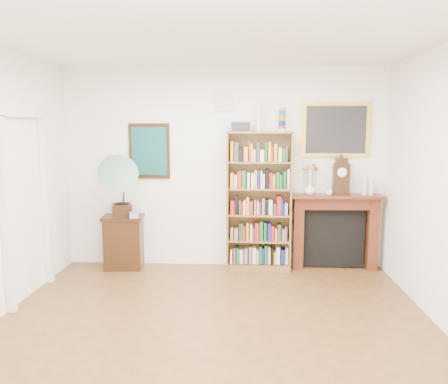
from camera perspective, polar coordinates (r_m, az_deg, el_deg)
name	(u,v)px	position (r m, az deg, el deg)	size (l,w,h in m)	color
room	(209,195)	(3.71, -2.01, -0.46)	(4.51, 5.01, 2.81)	#4E3417
door_casing	(27,190)	(5.51, -24.38, 0.21)	(0.08, 1.02, 2.17)	white
teal_poster	(149,151)	(6.29, -9.72, 5.28)	(0.58, 0.04, 0.78)	black
small_picture	(223,101)	(6.15, -0.08, 11.86)	(0.26, 0.04, 0.30)	white
gilt_painting	(336,130)	(6.25, 14.39, 7.88)	(0.95, 0.04, 0.75)	gold
bookshelf	(259,194)	(6.04, 4.62, -0.20)	(0.90, 0.36, 2.22)	brown
side_cabinet	(124,242)	(6.37, -12.95, -6.38)	(0.55, 0.40, 0.75)	black
fireplace	(335,225)	(6.33, 14.27, -4.24)	(1.27, 0.33, 1.06)	#492111
gramophone	(118,182)	(6.12, -13.71, 1.26)	(0.73, 0.80, 0.87)	black
cd_stack	(134,215)	(6.11, -11.70, -2.96)	(0.12, 0.12, 0.08)	silver
mantel_clock	(341,177)	(6.19, 15.02, 1.88)	(0.22, 0.13, 0.50)	black
flower_vase	(310,189)	(6.12, 11.14, 0.45)	(0.16, 0.16, 0.17)	white
teacup	(329,193)	(6.11, 13.56, -0.09)	(0.09, 0.09, 0.07)	white
bottle_left	(364,186)	(6.28, 17.86, 0.74)	(0.07, 0.07, 0.24)	silver
bottle_right	(371,188)	(6.31, 18.70, 0.55)	(0.06, 0.06, 0.20)	silver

